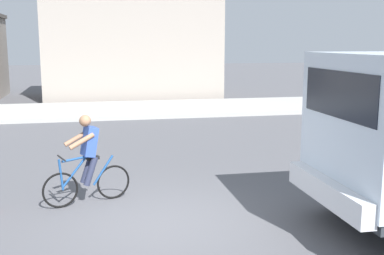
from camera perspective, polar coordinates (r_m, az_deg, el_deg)
ground_plane at (r=8.36m, az=-3.38°, el=-11.37°), size 120.00×120.00×0.00m
sidewalk_far at (r=21.66m, az=-8.72°, el=2.10°), size 80.00×5.00×0.16m
cyclist at (r=9.33m, az=-12.36°, el=-3.73°), size 1.65×0.70×1.72m
building_mid_block at (r=27.19m, az=-7.26°, el=9.83°), size 9.42×5.64×5.90m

